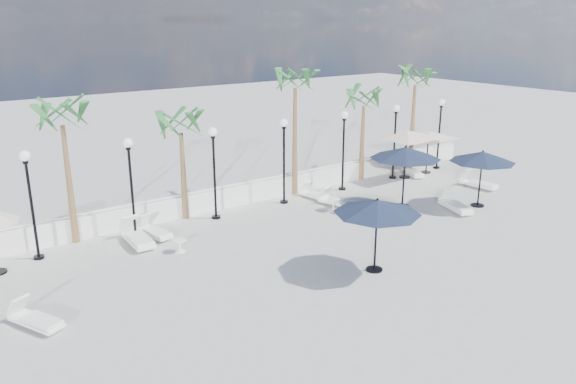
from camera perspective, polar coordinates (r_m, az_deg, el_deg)
ground at (r=20.82m, az=10.17°, el=-5.60°), size 100.00×100.00×0.00m
balustrade at (r=26.05m, az=-1.69°, el=0.43°), size 26.00×0.30×1.01m
lamppost_0 at (r=20.65m, az=-24.78°, el=0.19°), size 0.36×0.36×3.84m
lamppost_1 at (r=21.54m, az=-15.71°, el=1.80°), size 0.36×0.36×3.84m
lamppost_2 at (r=22.93m, az=-7.54°, el=3.21°), size 0.36×0.36×3.84m
lamppost_3 at (r=24.75m, az=-0.42°, el=4.39°), size 0.36×0.36×3.84m
lamppost_4 at (r=26.89m, az=5.67°, el=5.34°), size 0.36×0.36×3.84m
lamppost_5 at (r=29.30m, az=10.82°, el=6.09°), size 0.36×0.36×3.84m
lamppost_6 at (r=31.92m, az=15.17°, el=6.69°), size 0.36×0.36×3.84m
palm_0 at (r=21.29m, az=-21.98°, el=6.66°), size 2.60×2.60×5.50m
palm_1 at (r=22.92m, az=-10.84°, el=6.28°), size 2.60×2.60×4.70m
palm_2 at (r=25.65m, az=0.72°, el=10.79°), size 2.60×2.60×6.10m
palm_3 at (r=28.56m, az=7.72°, el=8.93°), size 2.60×2.60×4.90m
palm_4 at (r=31.13m, az=12.80°, el=10.77°), size 2.60×2.60×5.70m
lounger_0 at (r=16.95m, az=-24.28°, el=-11.66°), size 1.21×1.80×0.65m
lounger_1 at (r=21.51m, az=-15.09°, el=-4.41°), size 0.81×2.17×0.80m
lounger_2 at (r=22.08m, az=-13.50°, el=-3.84°), size 0.88×1.87×0.67m
lounger_3 at (r=26.03m, az=2.72°, el=-0.20°), size 0.72×1.67×0.61m
lounger_4 at (r=25.05m, az=5.09°, el=-0.89°), size 1.11×1.93×0.69m
lounger_5 at (r=25.38m, az=16.64°, el=-1.30°), size 1.19×2.00×0.71m
lounger_6 at (r=30.51m, az=12.56°, el=2.03°), size 1.19×1.81×0.65m
lounger_7 at (r=29.20m, az=18.74°, el=0.89°), size 0.80×1.96×0.72m
side_table_0 at (r=20.41m, az=-10.93°, el=-5.28°), size 0.47×0.47×0.46m
side_table_1 at (r=24.38m, az=4.64°, el=-1.12°), size 0.58×0.58×0.56m
side_table_2 at (r=29.96m, az=11.69°, el=2.03°), size 0.56×0.56×0.55m
parasol_navy_left at (r=18.15m, az=9.06°, el=-1.52°), size 2.84×2.84×2.51m
parasol_navy_mid at (r=25.79m, az=19.15°, el=3.36°), size 2.83×2.83×2.54m
parasol_navy_right at (r=24.75m, az=11.84°, el=3.87°), size 3.08×3.08×2.76m
parasol_cream_sq_a at (r=29.52m, az=12.02°, el=6.13°), size 5.52×5.52×2.71m
parasol_cream_sq_b at (r=30.83m, az=14.12°, el=6.00°), size 4.90×4.90×2.46m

